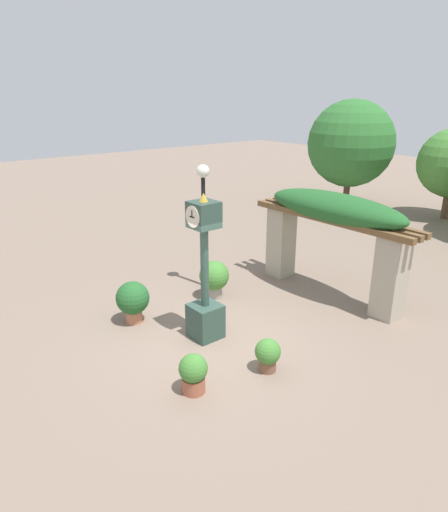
{
  "coord_description": "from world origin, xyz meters",
  "views": [
    {
      "loc": [
        6.54,
        -5.15,
        4.83
      ],
      "look_at": [
        -0.22,
        0.42,
        1.68
      ],
      "focal_mm": 32.0,
      "sensor_mm": 36.0,
      "label": 1
    }
  ],
  "objects_px": {
    "potted_plant_near_right": "(133,300)",
    "potted_plant_far_left": "(214,277)",
    "pedestal_clock": "(205,283)",
    "potted_plant_near_left": "(193,372)",
    "lamp_post": "(203,200)",
    "potted_plant_far_right": "(268,354)"
  },
  "relations": [
    {
      "from": "potted_plant_far_right",
      "to": "lamp_post",
      "type": "xyz_separation_m",
      "value": [
        -3.86,
        1.48,
        1.96
      ]
    },
    {
      "from": "potted_plant_near_right",
      "to": "potted_plant_far_left",
      "type": "bearing_deg",
      "value": 87.06
    },
    {
      "from": "potted_plant_far_left",
      "to": "potted_plant_far_right",
      "type": "distance_m",
      "value": 3.36
    },
    {
      "from": "potted_plant_far_left",
      "to": "pedestal_clock",
      "type": "bearing_deg",
      "value": -43.73
    },
    {
      "from": "pedestal_clock",
      "to": "potted_plant_near_right",
      "type": "xyz_separation_m",
      "value": [
        -1.52,
        -0.84,
        -0.67
      ]
    },
    {
      "from": "pedestal_clock",
      "to": "potted_plant_near_right",
      "type": "bearing_deg",
      "value": -151.04
    },
    {
      "from": "potted_plant_near_right",
      "to": "potted_plant_far_right",
      "type": "height_order",
      "value": "potted_plant_near_right"
    },
    {
      "from": "potted_plant_far_right",
      "to": "potted_plant_far_left",
      "type": "bearing_deg",
      "value": 158.56
    },
    {
      "from": "potted_plant_far_left",
      "to": "lamp_post",
      "type": "height_order",
      "value": "lamp_post"
    },
    {
      "from": "potted_plant_near_left",
      "to": "potted_plant_near_right",
      "type": "relative_size",
      "value": 0.74
    },
    {
      "from": "pedestal_clock",
      "to": "potted_plant_far_right",
      "type": "height_order",
      "value": "pedestal_clock"
    },
    {
      "from": "lamp_post",
      "to": "potted_plant_near_right",
      "type": "bearing_deg",
      "value": -75.66
    },
    {
      "from": "potted_plant_near_right",
      "to": "potted_plant_far_left",
      "type": "relative_size",
      "value": 1.0
    },
    {
      "from": "pedestal_clock",
      "to": "lamp_post",
      "type": "relative_size",
      "value": 0.96
    },
    {
      "from": "potted_plant_far_right",
      "to": "lamp_post",
      "type": "height_order",
      "value": "lamp_post"
    },
    {
      "from": "potted_plant_near_left",
      "to": "potted_plant_far_left",
      "type": "height_order",
      "value": "potted_plant_far_left"
    },
    {
      "from": "pedestal_clock",
      "to": "lamp_post",
      "type": "bearing_deg",
      "value": 143.24
    },
    {
      "from": "pedestal_clock",
      "to": "potted_plant_near_left",
      "type": "relative_size",
      "value": 4.3
    },
    {
      "from": "potted_plant_near_left",
      "to": "pedestal_clock",
      "type": "bearing_deg",
      "value": 136.49
    },
    {
      "from": "pedestal_clock",
      "to": "lamp_post",
      "type": "xyz_separation_m",
      "value": [
        -2.15,
        1.6,
        1.08
      ]
    },
    {
      "from": "potted_plant_far_left",
      "to": "potted_plant_far_right",
      "type": "relative_size",
      "value": 1.51
    },
    {
      "from": "pedestal_clock",
      "to": "potted_plant_near_left",
      "type": "xyz_separation_m",
      "value": [
        1.36,
        -1.29,
        -0.84
      ]
    }
  ]
}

